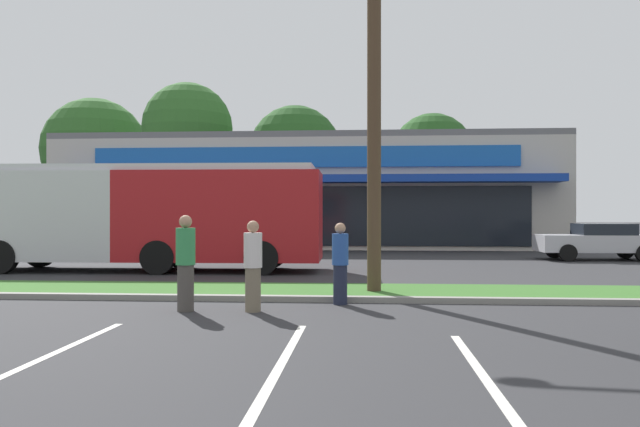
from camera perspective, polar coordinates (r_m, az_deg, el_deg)
name	(u,v)px	position (r m, az deg, el deg)	size (l,w,h in m)	color
grass_median	(248,291)	(14.11, -6.60, -7.02)	(56.00, 2.20, 0.12)	#386B28
curb_lip	(237,298)	(12.92, -7.62, -7.68)	(56.00, 0.24, 0.12)	gray
parking_stripe_1	(42,358)	(8.59, -24.07, -12.02)	(0.12, 4.80, 0.01)	silver
parking_stripe_2	(282,362)	(7.73, -3.48, -13.38)	(0.12, 4.80, 0.01)	silver
parking_stripe_3	(486,380)	(7.15, 14.98, -14.50)	(0.12, 4.80, 0.01)	silver
storefront_building	(312,194)	(35.18, -0.72, 1.84)	(25.65, 11.90, 5.77)	#BCB7AD
tree_far_left	(95,150)	(51.21, -19.90, 5.49)	(7.93, 7.93, 10.61)	#473323
tree_left	(187,128)	(44.75, -12.03, 7.65)	(6.26, 6.26, 10.86)	#473323
tree_mid_left	(295,152)	(42.46, -2.28, 5.66)	(6.25, 6.25, 9.07)	#473323
tree_mid	(432,155)	(43.99, 10.23, 5.29)	(5.74, 5.74, 8.69)	#473323
utility_pole	(367,54)	(13.92, 4.35, 14.32)	(3.06, 2.40, 9.76)	#4C3826
city_bus	(143,214)	(20.09, -15.89, -0.04)	(11.17, 2.91, 3.25)	#AD191E
car_2	(146,240)	(25.56, -15.64, -2.31)	(4.59, 1.86, 1.43)	#9E998C
car_3	(599,241)	(26.00, 24.14, -2.30)	(4.41, 1.91, 1.39)	#B7B7BC
pedestrian_near_bench	(340,263)	(12.27, 1.86, -4.58)	(0.32, 0.32, 1.60)	#1E2338
pedestrian_by_pole	(186,263)	(11.68, -12.20, -4.44)	(0.35, 0.35, 1.76)	#47423D
pedestrian_far	(253,266)	(11.44, -6.15, -4.79)	(0.33, 0.33, 1.66)	#726651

